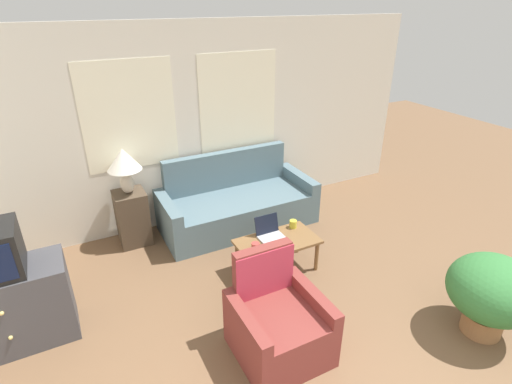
# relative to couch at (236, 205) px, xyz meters

# --- Properties ---
(wall_back) EXTENTS (6.71, 0.06, 2.60)m
(wall_back) POSITION_rel_couch_xyz_m (-0.37, 0.45, 1.03)
(wall_back) COLOR silver
(wall_back) RESTS_ON ground_plane
(couch) EXTENTS (2.05, 0.88, 0.95)m
(couch) POSITION_rel_couch_xyz_m (0.00, 0.00, 0.00)
(couch) COLOR slate
(couch) RESTS_ON ground_plane
(armchair) EXTENTS (0.74, 0.74, 0.91)m
(armchair) POSITION_rel_couch_xyz_m (-0.61, -2.17, 0.00)
(armchair) COLOR brown
(armchair) RESTS_ON ground_plane
(tv_dresser) EXTENTS (1.03, 0.51, 0.76)m
(tv_dresser) POSITION_rel_couch_xyz_m (-2.66, -1.02, 0.10)
(tv_dresser) COLOR #424247
(tv_dresser) RESTS_ON ground_plane
(side_table) EXTENTS (0.37, 0.37, 0.70)m
(side_table) POSITION_rel_couch_xyz_m (-1.35, 0.16, 0.07)
(side_table) COLOR #4C3D2D
(side_table) RESTS_ON ground_plane
(table_lamp) EXTENTS (0.40, 0.40, 0.56)m
(table_lamp) POSITION_rel_couch_xyz_m (-1.35, 0.16, 0.81)
(table_lamp) COLOR beige
(table_lamp) RESTS_ON side_table
(coffee_table) EXTENTS (0.91, 0.50, 0.40)m
(coffee_table) POSITION_rel_couch_xyz_m (-0.04, -1.19, 0.07)
(coffee_table) COLOR brown
(coffee_table) RESTS_ON ground_plane
(laptop) EXTENTS (0.28, 0.28, 0.23)m
(laptop) POSITION_rel_couch_xyz_m (-0.08, -1.09, 0.17)
(laptop) COLOR #B7B7BC
(laptop) RESTS_ON coffee_table
(cup_navy) EXTENTS (0.09, 0.09, 0.09)m
(cup_navy) POSITION_rel_couch_xyz_m (0.26, -1.03, 0.17)
(cup_navy) COLOR gold
(cup_navy) RESTS_ON coffee_table
(cup_yellow) EXTENTS (0.09, 0.09, 0.09)m
(cup_yellow) POSITION_rel_couch_xyz_m (-0.35, -1.25, 0.17)
(cup_yellow) COLOR #B23D38
(cup_yellow) RESTS_ON coffee_table
(potted_plant) EXTENTS (0.78, 0.78, 0.79)m
(potted_plant) POSITION_rel_couch_xyz_m (1.19, -2.87, 0.19)
(potted_plant) COLOR #996B42
(potted_plant) RESTS_ON ground_plane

